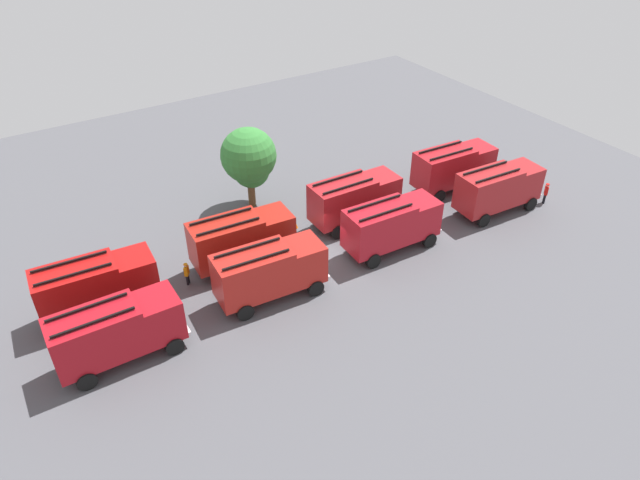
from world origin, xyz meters
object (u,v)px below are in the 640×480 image
object	(u,v)px
fire_truck_2	(391,224)
tree_0	(248,156)
fire_truck_0	(116,330)
firefighter_1	(546,192)
traffic_cone_0	(295,224)
fire_truck_6	(354,198)
fire_truck_5	(242,238)
tree_1	(251,170)
fire_truck_3	(498,188)
fire_truck_7	(453,166)
fire_truck_4	(96,284)
firefighter_4	(187,273)
firefighter_3	(105,277)
firefighter_0	(422,164)
firefighter_2	(327,198)
fire_truck_1	(269,270)

from	to	relation	value
fire_truck_2	tree_0	size ratio (longest dim) A/B	1.09
fire_truck_0	firefighter_1	bearing A→B (deg)	-1.80
fire_truck_2	traffic_cone_0	world-z (taller)	fire_truck_2
fire_truck_6	tree_0	size ratio (longest dim) A/B	1.08
fire_truck_5	tree_1	bearing A→B (deg)	61.89
fire_truck_0	fire_truck_2	xyz separation A→B (m)	(19.40, 0.34, 0.00)
fire_truck_3	fire_truck_6	distance (m)	11.35
fire_truck_7	firefighter_1	distance (m)	7.61
fire_truck_4	firefighter_4	xyz separation A→B (m)	(5.53, -0.28, -1.24)
fire_truck_7	firefighter_3	distance (m)	28.29
fire_truck_0	firefighter_0	world-z (taller)	fire_truck_0
firefighter_2	traffic_cone_0	distance (m)	3.68
fire_truck_7	tree_0	distance (m)	16.88
firefighter_3	traffic_cone_0	xyz separation A→B (m)	(14.07, -0.39, -0.63)
fire_truck_5	firefighter_3	world-z (taller)	fire_truck_5
firefighter_1	tree_1	xyz separation A→B (m)	(-19.96, 12.57, 2.07)
fire_truck_1	fire_truck_2	distance (m)	9.75
fire_truck_5	firefighter_4	size ratio (longest dim) A/B	4.47
firefighter_3	fire_truck_5	bearing A→B (deg)	-52.22
fire_truck_0	firefighter_4	size ratio (longest dim) A/B	4.40
fire_truck_3	fire_truck_4	distance (m)	29.85
firefighter_1	fire_truck_3	bearing A→B (deg)	-150.99
firefighter_1	fire_truck_5	bearing A→B (deg)	-148.49
fire_truck_6	firefighter_0	world-z (taller)	fire_truck_6
fire_truck_3	fire_truck_4	xyz separation A→B (m)	(-29.48, 4.67, 0.00)
fire_truck_1	fire_truck_2	xyz separation A→B (m)	(9.75, 0.09, 0.00)
tree_0	fire_truck_3	bearing A→B (deg)	-34.72
firefighter_3	firefighter_4	bearing A→B (deg)	-64.49
firefighter_1	tree_1	size ratio (longest dim) A/B	0.38
fire_truck_3	fire_truck_0	bearing A→B (deg)	-176.80
fire_truck_4	firefighter_3	distance (m)	2.58
fire_truck_0	tree_1	size ratio (longest dim) A/B	1.59
fire_truck_3	firefighter_4	world-z (taller)	fire_truck_3
fire_truck_6	firefighter_0	size ratio (longest dim) A/B	4.53
firefighter_1	fire_truck_1	bearing A→B (deg)	-138.89
fire_truck_4	fire_truck_5	distance (m)	9.65
firefighter_0	firefighter_1	bearing A→B (deg)	-70.63
firefighter_2	tree_1	distance (m)	6.37
fire_truck_6	fire_truck_7	size ratio (longest dim) A/B	0.99
fire_truck_6	fire_truck_5	bearing A→B (deg)	-177.71
fire_truck_0	firefighter_2	size ratio (longest dim) A/B	3.94
firefighter_3	tree_0	distance (m)	13.89
fire_truck_1	firefighter_4	bearing A→B (deg)	138.46
fire_truck_3	fire_truck_6	size ratio (longest dim) A/B	1.01
firefighter_2	firefighter_4	size ratio (longest dim) A/B	1.11
fire_truck_0	firefighter_3	size ratio (longest dim) A/B	4.32
firefighter_0	firefighter_2	distance (m)	10.40
fire_truck_4	tree_0	distance (m)	15.19
fire_truck_6	traffic_cone_0	world-z (taller)	fire_truck_6
tree_0	traffic_cone_0	size ratio (longest dim) A/B	11.08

